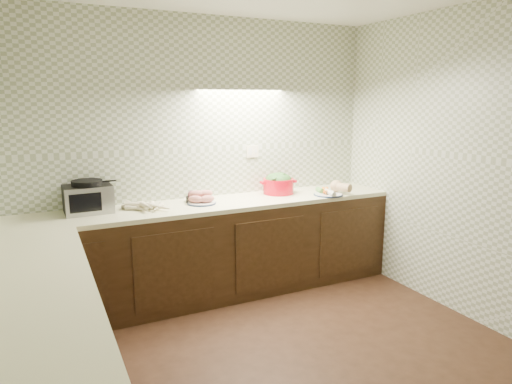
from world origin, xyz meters
name	(u,v)px	position (x,y,z in m)	size (l,w,h in m)	color
room	(298,135)	(0.00, 0.00, 1.63)	(3.60, 3.60, 2.60)	black
counter	(164,296)	(-0.68, 0.68, 0.45)	(3.60, 3.60, 0.90)	black
toaster_oven	(88,197)	(-1.06, 1.63, 1.03)	(0.39, 0.31, 0.27)	black
parsnip_pile	(143,206)	(-0.63, 1.52, 0.93)	(0.41, 0.36, 0.08)	beige
sweet_potato_plate	(201,199)	(-0.10, 1.52, 0.95)	(0.27, 0.26, 0.12)	#192646
onion_bowl	(193,197)	(-0.14, 1.63, 0.94)	(0.14, 0.14, 0.11)	black
dutch_oven	(278,183)	(0.75, 1.61, 1.00)	(0.38, 0.35, 0.21)	red
veg_plate	(332,189)	(1.22, 1.35, 0.95)	(0.36, 0.34, 0.13)	#192646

